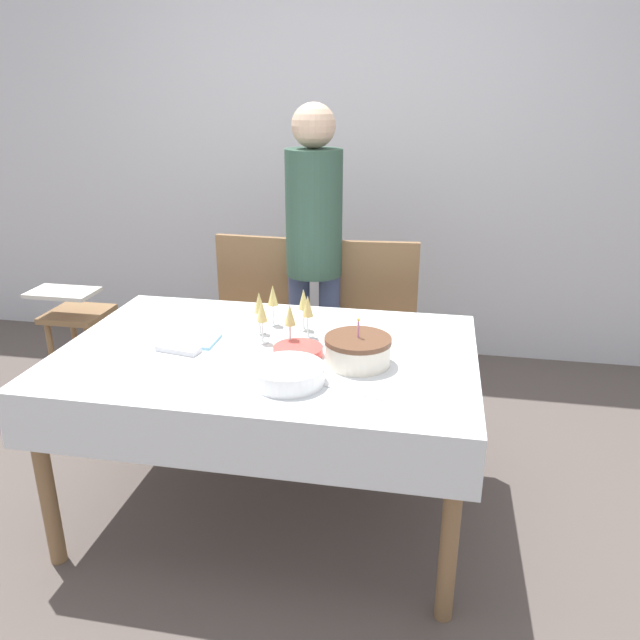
{
  "coord_description": "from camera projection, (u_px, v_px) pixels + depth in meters",
  "views": [
    {
      "loc": [
        0.61,
        -2.11,
        1.66
      ],
      "look_at": [
        0.2,
        0.03,
        0.85
      ],
      "focal_mm": 35.0,
      "sensor_mm": 36.0,
      "label": 1
    }
  ],
  "objects": [
    {
      "name": "fork_pile",
      "position": [
        178.0,
        349.0,
        2.35
      ],
      "size": [
        0.18,
        0.09,
        0.02
      ],
      "color": "silver",
      "rests_on": "dining_table"
    },
    {
      "name": "plate_stack_dessert",
      "position": [
        298.0,
        351.0,
        2.31
      ],
      "size": [
        0.18,
        0.18,
        0.03
      ],
      "color": "#CC4C47",
      "rests_on": "dining_table"
    },
    {
      "name": "champagne_tray",
      "position": [
        284.0,
        319.0,
        2.47
      ],
      "size": [
        0.36,
        0.36,
        0.18
      ],
      "color": "silver",
      "rests_on": "dining_table"
    },
    {
      "name": "dining_chair_far_left",
      "position": [
        248.0,
        321.0,
        3.29
      ],
      "size": [
        0.44,
        0.44,
        0.94
      ],
      "color": "olive",
      "rests_on": "ground_plane"
    },
    {
      "name": "person_standing",
      "position": [
        314.0,
        238.0,
        3.1
      ],
      "size": [
        0.28,
        0.28,
        1.61
      ],
      "color": "#3F4C72",
      "rests_on": "ground_plane"
    },
    {
      "name": "dining_chair_far_right",
      "position": [
        377.0,
        329.0,
        3.17
      ],
      "size": [
        0.45,
        0.45,
        0.94
      ],
      "color": "olive",
      "rests_on": "ground_plane"
    },
    {
      "name": "dining_table",
      "position": [
        268.0,
        373.0,
        2.41
      ],
      "size": [
        1.57,
        1.04,
        0.73
      ],
      "color": "white",
      "rests_on": "ground_plane"
    },
    {
      "name": "high_chair",
      "position": [
        77.0,
        327.0,
        3.28
      ],
      "size": [
        0.33,
        0.35,
        0.71
      ],
      "color": "olive",
      "rests_on": "ground_plane"
    },
    {
      "name": "ground_plane",
      "position": [
        273.0,
        508.0,
        2.63
      ],
      "size": [
        12.0,
        12.0,
        0.0
      ],
      "primitive_type": "plane",
      "color": "#564C47"
    },
    {
      "name": "wall_back",
      "position": [
        344.0,
        142.0,
        3.87
      ],
      "size": [
        8.0,
        0.05,
        2.7
      ],
      "color": "silver",
      "rests_on": "ground_plane"
    },
    {
      "name": "napkin_pile",
      "position": [
        198.0,
        341.0,
        2.44
      ],
      "size": [
        0.15,
        0.15,
        0.01
      ],
      "color": "#8CC6E0",
      "rests_on": "dining_table"
    },
    {
      "name": "cake_knife",
      "position": [
        346.0,
        390.0,
        2.05
      ],
      "size": [
        0.29,
        0.11,
        0.0
      ],
      "color": "silver",
      "rests_on": "dining_table"
    },
    {
      "name": "plate_stack_main",
      "position": [
        288.0,
        374.0,
        2.1
      ],
      "size": [
        0.25,
        0.25,
        0.06
      ],
      "color": "white",
      "rests_on": "dining_table"
    },
    {
      "name": "birthday_cake",
      "position": [
        358.0,
        351.0,
        2.23
      ],
      "size": [
        0.24,
        0.24,
        0.18
      ],
      "color": "silver",
      "rests_on": "dining_table"
    }
  ]
}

